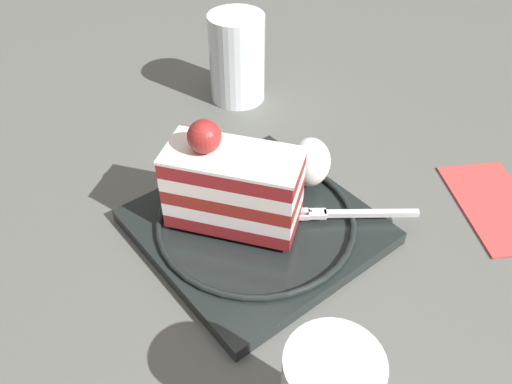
{
  "coord_description": "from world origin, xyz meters",
  "views": [
    {
      "loc": [
        -0.26,
        -0.26,
        0.35
      ],
      "look_at": [
        -0.03,
        -0.01,
        0.05
      ],
      "focal_mm": 36.97,
      "sensor_mm": 36.0,
      "label": 1
    }
  ],
  "objects_px": {
    "whipped_cream_dollop": "(310,162)",
    "fork": "(345,214)",
    "cake_slice": "(234,187)",
    "drink_glass_far": "(237,62)",
    "folded_napkin": "(496,205)",
    "dessert_plate": "(256,225)"
  },
  "relations": [
    {
      "from": "dessert_plate",
      "to": "cake_slice",
      "type": "xyz_separation_m",
      "value": [
        -0.02,
        0.01,
        0.05
      ]
    },
    {
      "from": "whipped_cream_dollop",
      "to": "fork",
      "type": "xyz_separation_m",
      "value": [
        -0.01,
        -0.05,
        -0.02
      ]
    },
    {
      "from": "cake_slice",
      "to": "whipped_cream_dollop",
      "type": "bearing_deg",
      "value": -6.67
    },
    {
      "from": "cake_slice",
      "to": "folded_napkin",
      "type": "xyz_separation_m",
      "value": [
        0.21,
        -0.14,
        -0.06
      ]
    },
    {
      "from": "dessert_plate",
      "to": "cake_slice",
      "type": "bearing_deg",
      "value": 144.69
    },
    {
      "from": "fork",
      "to": "drink_glass_far",
      "type": "relative_size",
      "value": 0.93
    },
    {
      "from": "fork",
      "to": "dessert_plate",
      "type": "bearing_deg",
      "value": 138.83
    },
    {
      "from": "cake_slice",
      "to": "fork",
      "type": "relative_size",
      "value": 1.26
    },
    {
      "from": "drink_glass_far",
      "to": "folded_napkin",
      "type": "xyz_separation_m",
      "value": [
        0.05,
        -0.32,
        -0.05
      ]
    },
    {
      "from": "cake_slice",
      "to": "whipped_cream_dollop",
      "type": "distance_m",
      "value": 0.09
    },
    {
      "from": "dessert_plate",
      "to": "fork",
      "type": "xyz_separation_m",
      "value": [
        0.06,
        -0.05,
        0.01
      ]
    },
    {
      "from": "folded_napkin",
      "to": "fork",
      "type": "bearing_deg",
      "value": 149.15
    },
    {
      "from": "dessert_plate",
      "to": "whipped_cream_dollop",
      "type": "xyz_separation_m",
      "value": [
        0.07,
        0.0,
        0.03
      ]
    },
    {
      "from": "folded_napkin",
      "to": "cake_slice",
      "type": "bearing_deg",
      "value": 145.58
    },
    {
      "from": "folded_napkin",
      "to": "whipped_cream_dollop",
      "type": "bearing_deg",
      "value": 132.99
    },
    {
      "from": "dessert_plate",
      "to": "folded_napkin",
      "type": "distance_m",
      "value": 0.23
    },
    {
      "from": "dessert_plate",
      "to": "fork",
      "type": "height_order",
      "value": "fork"
    },
    {
      "from": "cake_slice",
      "to": "fork",
      "type": "distance_m",
      "value": 0.11
    },
    {
      "from": "dessert_plate",
      "to": "drink_glass_far",
      "type": "xyz_separation_m",
      "value": [
        0.14,
        0.19,
        0.04
      ]
    },
    {
      "from": "dessert_plate",
      "to": "folded_napkin",
      "type": "relative_size",
      "value": 1.59
    },
    {
      "from": "cake_slice",
      "to": "fork",
      "type": "xyz_separation_m",
      "value": [
        0.08,
        -0.06,
        -0.04
      ]
    },
    {
      "from": "cake_slice",
      "to": "drink_glass_far",
      "type": "relative_size",
      "value": 1.18
    }
  ]
}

